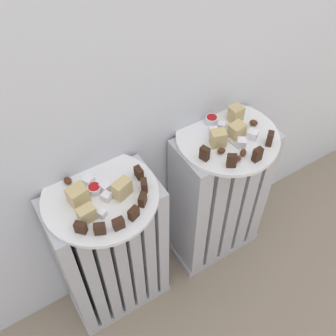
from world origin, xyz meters
TOP-DOWN VIEW (x-y plane):
  - ground_plane at (0.00, 0.00)m, footprint 6.00×6.00m
  - radiator_left at (-0.20, 0.28)m, footprint 0.32×0.17m
  - radiator_right at (0.20, 0.28)m, footprint 0.32×0.17m
  - plate_left at (-0.20, 0.28)m, footprint 0.30×0.30m
  - plate_right at (0.20, 0.28)m, footprint 0.30×0.30m
  - dark_cake_slice_left_0 at (-0.29, 0.20)m, footprint 0.03×0.03m
  - dark_cake_slice_left_1 at (-0.25, 0.18)m, footprint 0.03×0.03m
  - dark_cake_slice_left_2 at (-0.21, 0.17)m, footprint 0.03×0.02m
  - dark_cake_slice_left_3 at (-0.16, 0.17)m, footprint 0.03×0.02m
  - dark_cake_slice_left_4 at (-0.13, 0.20)m, footprint 0.03×0.03m
  - dark_cake_slice_left_5 at (-0.10, 0.23)m, footprint 0.03×0.03m
  - dark_cake_slice_left_6 at (-0.09, 0.28)m, footprint 0.02×0.03m
  - marble_cake_slice_left_0 at (-0.26, 0.29)m, footprint 0.05×0.05m
  - marble_cake_slice_left_1 at (-0.26, 0.23)m, footprint 0.04×0.03m
  - marble_cake_slice_left_2 at (-0.16, 0.25)m, footprint 0.05×0.04m
  - turkish_delight_left_0 at (-0.18, 0.28)m, footprint 0.03×0.03m
  - turkish_delight_left_1 at (-0.23, 0.22)m, footprint 0.03×0.03m
  - turkish_delight_left_2 at (-0.21, 0.33)m, footprint 0.03×0.03m
  - turkish_delight_left_3 at (-0.20, 0.26)m, footprint 0.03×0.03m
  - medjool_date_left_0 at (-0.26, 0.36)m, footprint 0.02×0.03m
  - medjool_date_left_1 at (-0.13, 0.28)m, footprint 0.03×0.03m
  - jam_bowl_left at (-0.21, 0.30)m, footprint 0.04×0.04m
  - dark_cake_slice_right_0 at (0.09, 0.24)m, footprint 0.02×0.03m
  - dark_cake_slice_right_1 at (0.14, 0.18)m, footprint 0.03×0.03m
  - dark_cake_slice_right_2 at (0.21, 0.16)m, footprint 0.03×0.02m
  - dark_cake_slice_right_3 at (0.28, 0.19)m, footprint 0.03×0.03m
  - marble_cake_slice_right_0 at (0.16, 0.27)m, footprint 0.05×0.05m
  - marble_cake_slice_right_1 at (0.27, 0.32)m, footprint 0.04×0.04m
  - marble_cake_slice_right_2 at (0.23, 0.27)m, footprint 0.05×0.04m
  - turkish_delight_right_0 at (0.21, 0.31)m, footprint 0.03×0.03m
  - turkish_delight_right_1 at (0.26, 0.24)m, footprint 0.04×0.04m
  - turkish_delight_right_2 at (0.21, 0.23)m, footprint 0.04×0.04m
  - turkish_delight_right_3 at (0.17, 0.31)m, footprint 0.03×0.03m
  - medjool_date_right_0 at (0.16, 0.19)m, footprint 0.03×0.03m
  - medjool_date_right_1 at (0.30, 0.28)m, footprint 0.03×0.03m
  - medjool_date_right_2 at (0.19, 0.20)m, footprint 0.03×0.03m
  - medjool_date_right_3 at (0.15, 0.23)m, footprint 0.03×0.02m
  - jam_bowl_right at (0.20, 0.35)m, footprint 0.04×0.04m
  - fork at (0.19, 0.27)m, footprint 0.03×0.10m

SIDE VIEW (x-z plane):
  - ground_plane at x=0.00m, z-range 0.00..0.00m
  - radiator_left at x=-0.20m, z-range 0.00..0.57m
  - radiator_right at x=0.20m, z-range 0.00..0.57m
  - plate_left at x=-0.20m, z-range 0.58..0.59m
  - plate_right at x=0.20m, z-range 0.58..0.59m
  - fork at x=0.19m, z-range 0.59..0.59m
  - medjool_date_left_1 at x=-0.13m, z-range 0.59..0.60m
  - medjool_date_right_0 at x=0.16m, z-range 0.59..0.61m
  - medjool_date_left_0 at x=-0.26m, z-range 0.59..0.61m
  - medjool_date_right_3 at x=0.15m, z-range 0.59..0.61m
  - medjool_date_right_2 at x=0.19m, z-range 0.59..0.61m
  - medjool_date_right_1 at x=0.30m, z-range 0.59..0.61m
  - turkish_delight_left_1 at x=-0.23m, z-range 0.59..0.61m
  - jam_bowl_left at x=-0.21m, z-range 0.59..0.61m
  - turkish_delight_right_0 at x=0.21m, z-range 0.59..0.61m
  - turkish_delight_left_3 at x=-0.20m, z-range 0.59..0.61m
  - turkish_delight_left_0 at x=-0.18m, z-range 0.59..0.61m
  - turkish_delight_right_2 at x=0.21m, z-range 0.59..0.62m
  - turkish_delight_right_3 at x=0.17m, z-range 0.59..0.62m
  - turkish_delight_left_2 at x=-0.21m, z-range 0.59..0.62m
  - jam_bowl_right at x=0.20m, z-range 0.59..0.61m
  - turkish_delight_right_1 at x=0.26m, z-range 0.59..0.62m
  - dark_cake_slice_left_0 at x=-0.29m, z-range 0.59..0.62m
  - dark_cake_slice_left_1 at x=-0.25m, z-range 0.59..0.62m
  - dark_cake_slice_left_2 at x=-0.21m, z-range 0.59..0.62m
  - dark_cake_slice_left_3 at x=-0.16m, z-range 0.59..0.62m
  - dark_cake_slice_left_4 at x=-0.13m, z-range 0.59..0.62m
  - dark_cake_slice_left_5 at x=-0.10m, z-range 0.59..0.62m
  - dark_cake_slice_left_6 at x=-0.09m, z-range 0.59..0.62m
  - marble_cake_slice_right_2 at x=0.23m, z-range 0.59..0.63m
  - marble_cake_slice_left_1 at x=-0.26m, z-range 0.59..0.63m
  - dark_cake_slice_right_0 at x=0.09m, z-range 0.59..0.63m
  - dark_cake_slice_right_1 at x=0.14m, z-range 0.59..0.63m
  - dark_cake_slice_right_2 at x=0.21m, z-range 0.59..0.63m
  - dark_cake_slice_right_3 at x=0.28m, z-range 0.59..0.63m
  - marble_cake_slice_right_1 at x=0.27m, z-range 0.59..0.64m
  - marble_cake_slice_right_0 at x=0.16m, z-range 0.59..0.64m
  - marble_cake_slice_left_2 at x=-0.16m, z-range 0.59..0.64m
  - marble_cake_slice_left_0 at x=-0.26m, z-range 0.59..0.64m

